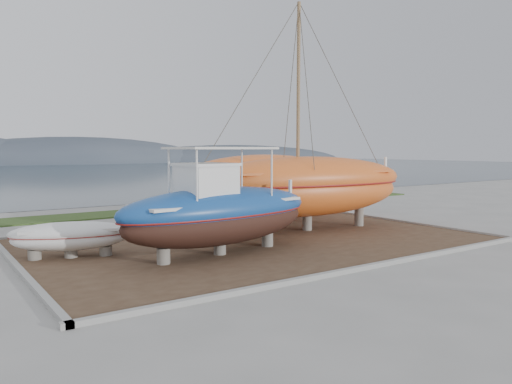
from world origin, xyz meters
TOP-DOWN VIEW (x-y plane):
  - ground at (0.00, 0.00)m, footprint 140.00×140.00m
  - dirt_patch at (0.00, 4.00)m, footprint 18.00×12.00m
  - curb_frame at (0.00, 4.00)m, footprint 18.60×12.60m
  - grass_strip at (0.00, 15.50)m, footprint 44.00×3.00m
  - sea at (0.00, 70.00)m, footprint 260.00×100.00m
  - blue_caique at (-2.74, 2.31)m, footprint 8.20×3.31m
  - white_dinghy at (-7.28, 4.83)m, footprint 4.32×2.67m
  - orange_sailboat at (3.31, 4.58)m, footprint 10.78×4.49m
  - orange_bare_hull at (3.59, 8.48)m, footprint 10.64×4.51m

SIDE VIEW (x-z plane):
  - ground at x=0.00m, z-range 0.00..0.00m
  - sea at x=0.00m, z-range -0.02..0.02m
  - dirt_patch at x=0.00m, z-range 0.00..0.06m
  - grass_strip at x=0.00m, z-range 0.00..0.08m
  - curb_frame at x=0.00m, z-range 0.00..0.15m
  - white_dinghy at x=-7.28m, z-range 0.06..1.28m
  - orange_bare_hull at x=3.59m, z-range 0.06..3.44m
  - blue_caique at x=-2.74m, z-range 0.06..3.90m
  - orange_sailboat at x=3.31m, z-range 0.06..10.33m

